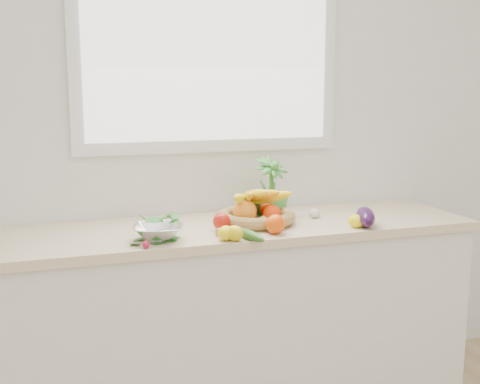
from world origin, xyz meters
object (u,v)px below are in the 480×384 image
object	(u,v)px
potted_herb	(270,190)
fruit_basket	(255,212)
cucumber	(249,235)
colander_with_spinach	(158,227)
eggplant	(365,217)
apple	(222,221)

from	to	relation	value
potted_herb	fruit_basket	world-z (taller)	potted_herb
cucumber	fruit_basket	distance (m)	0.29
cucumber	colander_with_spinach	distance (m)	0.37
eggplant	fruit_basket	distance (m)	0.49
apple	eggplant	world-z (taller)	eggplant
cucumber	colander_with_spinach	size ratio (longest dim) A/B	0.92
apple	cucumber	size ratio (longest dim) A/B	0.35
cucumber	colander_with_spinach	world-z (taller)	colander_with_spinach
eggplant	fruit_basket	world-z (taller)	fruit_basket
eggplant	cucumber	xyz separation A→B (m)	(-0.57, -0.06, -0.02)
cucumber	colander_with_spinach	xyz separation A→B (m)	(-0.35, 0.10, 0.04)
cucumber	potted_herb	bearing A→B (deg)	57.39
apple	fruit_basket	world-z (taller)	fruit_basket
potted_herb	colander_with_spinach	size ratio (longest dim) A/B	1.29
colander_with_spinach	cucumber	bearing A→B (deg)	-16.05
apple	potted_herb	world-z (taller)	potted_herb
potted_herb	fruit_basket	bearing A→B (deg)	-138.25
apple	colander_with_spinach	distance (m)	0.31
apple	potted_herb	xyz separation A→B (m)	(0.29, 0.17, 0.09)
eggplant	potted_herb	distance (m)	0.46
cucumber	potted_herb	xyz separation A→B (m)	(0.23, 0.36, 0.11)
eggplant	fruit_basket	bearing A→B (deg)	155.50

